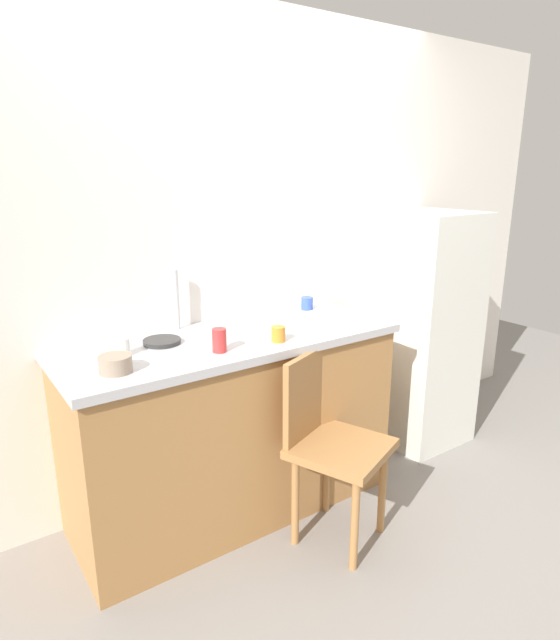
# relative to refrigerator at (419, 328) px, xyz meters

# --- Properties ---
(ground_plane) EXTENTS (8.00, 8.00, 0.00)m
(ground_plane) POSITION_rel_refrigerator_xyz_m (-1.07, -0.66, -0.72)
(ground_plane) COLOR gray
(back_wall) EXTENTS (4.80, 0.10, 2.48)m
(back_wall) POSITION_rel_refrigerator_xyz_m (-1.07, 0.34, 0.52)
(back_wall) COLOR white
(back_wall) RESTS_ON ground_plane
(cabinet_base) EXTENTS (1.58, 0.60, 0.88)m
(cabinet_base) POSITION_rel_refrigerator_xyz_m (-1.36, -0.01, -0.28)
(cabinet_base) COLOR #A87542
(cabinet_base) RESTS_ON ground_plane
(countertop) EXTENTS (1.62, 0.64, 0.04)m
(countertop) POSITION_rel_refrigerator_xyz_m (-1.36, -0.01, 0.18)
(countertop) COLOR #B7B7BC
(countertop) RESTS_ON cabinet_base
(faucet) EXTENTS (0.02, 0.02, 0.30)m
(faucet) POSITION_rel_refrigerator_xyz_m (-1.52, 0.24, 0.35)
(faucet) COLOR #B7B7BC
(faucet) RESTS_ON countertop
(refrigerator) EXTENTS (0.52, 0.58, 1.45)m
(refrigerator) POSITION_rel_refrigerator_xyz_m (0.00, 0.00, 0.00)
(refrigerator) COLOR silver
(refrigerator) RESTS_ON ground_plane
(chair) EXTENTS (0.52, 0.52, 0.89)m
(chair) POSITION_rel_refrigerator_xyz_m (-1.11, -0.45, -0.23)
(chair) COLOR #A87542
(chair) RESTS_ON ground_plane
(dish_tray) EXTENTS (0.28, 0.20, 0.05)m
(dish_tray) POSITION_rel_refrigerator_xyz_m (-0.86, -0.10, 0.23)
(dish_tray) COLOR white
(dish_tray) RESTS_ON countertop
(terracotta_bowl) EXTENTS (0.13, 0.13, 0.07)m
(terracotta_bowl) POSITION_rel_refrigerator_xyz_m (-1.96, -0.15, 0.23)
(terracotta_bowl) COLOR gray
(terracotta_bowl) RESTS_ON countertop
(hotplate) EXTENTS (0.17, 0.17, 0.02)m
(hotplate) POSITION_rel_refrigerator_xyz_m (-1.67, 0.07, 0.21)
(hotplate) COLOR #2D2D2D
(hotplate) RESTS_ON countertop
(cup_red) EXTENTS (0.06, 0.06, 0.10)m
(cup_red) POSITION_rel_refrigerator_xyz_m (-1.51, -0.17, 0.25)
(cup_red) COLOR red
(cup_red) RESTS_ON countertop
(cup_orange) EXTENTS (0.07, 0.07, 0.07)m
(cup_orange) POSITION_rel_refrigerator_xyz_m (-1.22, -0.20, 0.24)
(cup_orange) COLOR orange
(cup_orange) RESTS_ON countertop
(cup_white) EXTENTS (0.06, 0.06, 0.08)m
(cup_white) POSITION_rel_refrigerator_xyz_m (-1.87, 0.02, 0.24)
(cup_white) COLOR white
(cup_white) RESTS_ON countertop
(cup_blue) EXTENTS (0.07, 0.07, 0.07)m
(cup_blue) POSITION_rel_refrigerator_xyz_m (-0.76, 0.18, 0.24)
(cup_blue) COLOR blue
(cup_blue) RESTS_ON countertop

